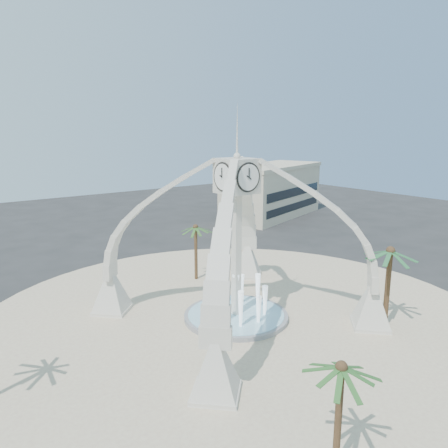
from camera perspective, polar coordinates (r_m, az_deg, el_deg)
ground at (r=34.49m, az=1.58°, el=-12.27°), size 140.00×140.00×0.00m
plaza at (r=34.48m, az=1.58°, el=-12.22°), size 40.00×40.00×0.06m
clock_tower at (r=32.33m, az=1.65°, el=-1.75°), size 17.94×17.94×16.30m
fountain at (r=34.37m, az=1.58°, el=-11.83°), size 8.00×8.00×3.62m
building_ne at (r=72.90m, az=6.33°, el=4.37°), size 21.87×14.17×8.60m
palm_east at (r=33.40m, az=20.92°, el=-3.43°), size 4.57×4.57×6.61m
palm_north at (r=41.50m, az=-3.74°, el=-0.50°), size 3.97×3.97×5.85m
palm_south at (r=19.30m, az=15.08°, el=-17.78°), size 3.80×3.80×5.51m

